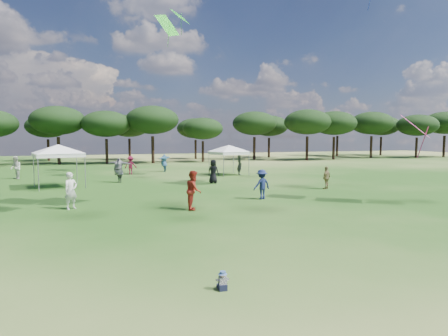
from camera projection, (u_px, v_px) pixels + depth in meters
The scene contains 6 objects.
ground at pixel (287, 331), 6.81m from camera, with size 140.00×140.00×0.00m, color #274F17.
tree_line at pixel (143, 123), 52.01m from camera, with size 108.78×17.63×7.77m.
tent_left at pixel (58, 146), 25.78m from camera, with size 6.00×6.00×3.28m.
tent_right at pixel (229, 146), 34.12m from camera, with size 5.61×5.61×3.05m.
toddler at pixel (223, 281), 8.63m from camera, with size 0.30×0.33×0.44m.
festival_crowd at pixel (114, 172), 27.60m from camera, with size 27.47×21.68×1.91m.
Camera 1 is at (-3.12, -5.86, 3.54)m, focal length 30.00 mm.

